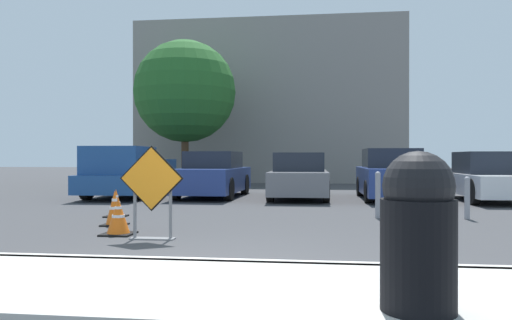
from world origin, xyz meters
The scene contains 17 objects.
ground_plane centered at (0.00, 10.00, 0.00)m, with size 96.00×96.00×0.00m, color #3D3D3F.
sidewalk_strip centered at (0.00, -1.03, 0.07)m, with size 21.77×2.06×0.14m.
curb_lip centered at (0.00, 0.00, 0.07)m, with size 21.77×0.20×0.14m.
road_closed_sign centered at (-1.45, 2.03, 0.81)m, with size 1.01×0.20×1.46m.
traffic_cone_nearest centered at (-2.16, 2.44, 0.29)m, with size 0.50×0.50×0.61m.
traffic_cone_second centered at (-2.68, 3.50, 0.32)m, with size 0.43×0.43×0.65m.
traffic_cone_third centered at (-3.20, 4.81, 0.29)m, with size 0.43×0.43×0.60m.
pickup_truck centered at (-5.03, 10.20, 0.73)m, with size 2.19×5.62×1.61m.
parked_car_nearest centered at (-2.27, 10.38, 0.69)m, with size 1.92×4.29×1.47m.
parked_car_second centered at (0.52, 10.06, 0.66)m, with size 1.82×4.06×1.42m.
parked_car_third centered at (3.31, 10.11, 0.71)m, with size 1.85×4.17×1.54m.
parked_car_fourth centered at (6.10, 9.86, 0.67)m, with size 1.95×4.11×1.44m.
trash_bin centered at (1.83, -1.63, 0.74)m, with size 0.55×0.55×1.18m.
bollard_nearest centered at (2.35, 5.31, 0.52)m, with size 0.12×0.12×0.98m.
bollard_second centered at (4.16, 5.31, 0.47)m, with size 0.12×0.12×0.88m.
building_facade_backdrop centered at (-1.45, 21.74, 4.16)m, with size 13.80×5.00×8.32m.
street_tree_behind_lot centered at (-4.67, 15.80, 4.16)m, with size 4.44×4.44×6.39m.
Camera 1 is at (1.10, -5.42, 1.27)m, focal length 35.00 mm.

